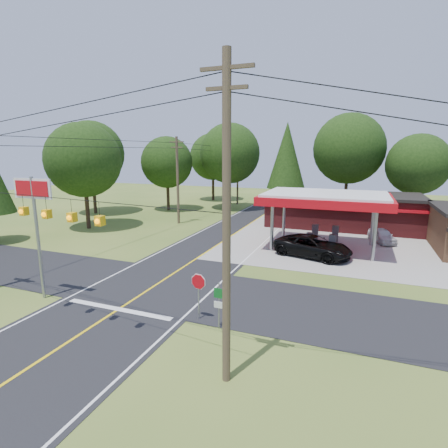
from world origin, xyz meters
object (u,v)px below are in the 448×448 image
(gas_canopy, at_px, (325,200))
(suv_car, at_px, (313,247))
(octagonal_stop_sign, at_px, (198,285))
(sedan_car, at_px, (382,236))
(big_stop_sign, at_px, (35,209))

(gas_canopy, bearing_deg, suv_car, -99.46)
(gas_canopy, xyz_separation_m, octagonal_stop_sign, (-4.50, -16.01, -2.45))
(gas_canopy, relative_size, sedan_car, 2.83)
(gas_canopy, xyz_separation_m, sedan_car, (4.96, 4.00, -3.63))
(sedan_car, bearing_deg, octagonal_stop_sign, -136.67)
(sedan_car, height_order, big_stop_sign, big_stop_sign)
(octagonal_stop_sign, bearing_deg, big_stop_sign, -174.78)
(gas_canopy, bearing_deg, big_stop_sign, -129.67)
(big_stop_sign, distance_m, octagonal_stop_sign, 10.13)
(suv_car, relative_size, sedan_car, 1.63)
(gas_canopy, height_order, octagonal_stop_sign, gas_canopy)
(big_stop_sign, xyz_separation_m, octagonal_stop_sign, (9.50, 0.87, -3.42))
(sedan_car, relative_size, octagonal_stop_sign, 1.54)
(sedan_car, height_order, octagonal_stop_sign, octagonal_stop_sign)
(suv_car, bearing_deg, big_stop_sign, 151.62)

